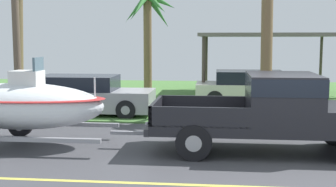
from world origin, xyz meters
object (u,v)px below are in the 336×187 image
boat_on_trailer (19,105)px  parked_sedan_far (253,88)px  palm_tree_far_right (149,15)px  pickup_truck_towing (280,109)px  parked_sedan_near (83,96)px  palm_tree_mid (17,0)px  carport_awning (269,36)px

boat_on_trailer → parked_sedan_far: 9.91m
palm_tree_far_right → pickup_truck_towing: bearing=-67.4°
boat_on_trailer → parked_sedan_near: boat_on_trailer is taller
pickup_truck_towing → palm_tree_far_right: bearing=112.6°
palm_tree_far_right → boat_on_trailer: bearing=-97.5°
palm_tree_mid → palm_tree_far_right: bearing=15.1°
carport_awning → palm_tree_mid: palm_tree_mid is taller
boat_on_trailer → parked_sedan_near: (0.25, 4.62, -0.34)m
carport_awning → palm_tree_far_right: size_ratio=1.23×
pickup_truck_towing → boat_on_trailer: 6.35m
boat_on_trailer → palm_tree_far_right: (1.52, 11.59, 2.79)m
palm_tree_far_right → parked_sedan_far: bearing=-39.6°
carport_awning → palm_tree_mid: size_ratio=1.01×
pickup_truck_towing → boat_on_trailer: size_ratio=0.98×
pickup_truck_towing → parked_sedan_far: 7.61m
parked_sedan_near → parked_sedan_far: bearing=26.0°
boat_on_trailer → palm_tree_mid: bearing=114.2°
palm_tree_mid → parked_sedan_far: bearing=-12.4°
parked_sedan_far → palm_tree_far_right: palm_tree_far_right is taller
boat_on_trailer → palm_tree_mid: 11.46m
carport_awning → pickup_truck_towing: bearing=-94.9°
parked_sedan_near → carport_awning: size_ratio=0.75×
parked_sedan_near → boat_on_trailer: bearing=-93.1°
palm_tree_mid → palm_tree_far_right: size_ratio=1.22×
parked_sedan_near → palm_tree_far_right: (1.28, 6.97, 3.13)m
palm_tree_mid → pickup_truck_towing: bearing=-42.7°
pickup_truck_towing → parked_sedan_near: size_ratio=1.15×
parked_sedan_far → boat_on_trailer: bearing=-129.9°
boat_on_trailer → carport_awning: (7.24, 10.38, 1.75)m
pickup_truck_towing → palm_tree_mid: 15.11m
parked_sedan_near → palm_tree_far_right: 7.75m
parked_sedan_far → palm_tree_mid: palm_tree_mid is taller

